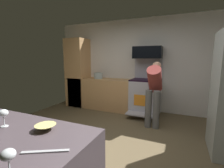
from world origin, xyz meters
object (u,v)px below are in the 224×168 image
at_px(wine_glass_extra, 8,156).
at_px(wine_glass_far, 3,114).
at_px(mixing_bowl_small, 46,127).
at_px(oven_range, 145,96).
at_px(stock_pot, 98,76).
at_px(person_cook, 154,88).
at_px(microwave, 148,53).

bearing_deg(wine_glass_extra, wine_glass_far, 149.14).
distance_m(mixing_bowl_small, wine_glass_far, 0.40).
xyz_separation_m(mixing_bowl_small, wine_glass_far, (-0.38, -0.10, 0.09)).
distance_m(oven_range, stock_pot, 1.52).
xyz_separation_m(person_cook, stock_pot, (-1.77, 0.70, 0.14)).
bearing_deg(wine_glass_far, wine_glass_extra, -30.86).
bearing_deg(person_cook, wine_glass_extra, -94.27).
bearing_deg(mixing_bowl_small, wine_glass_far, -165.68).
height_order(person_cook, stock_pot, person_cook).
height_order(oven_range, wine_glass_far, oven_range).
bearing_deg(stock_pot, microwave, 3.17).
distance_m(microwave, person_cook, 1.17).
relative_size(oven_range, person_cook, 1.05).
xyz_separation_m(mixing_bowl_small, wine_glass_extra, (0.25, -0.48, 0.09)).
bearing_deg(oven_range, stock_pot, 179.50).
bearing_deg(mixing_bowl_small, person_cook, 79.49).
distance_m(microwave, wine_glass_far, 3.57).
distance_m(oven_range, wine_glass_far, 3.46).
height_order(oven_range, mixing_bowl_small, oven_range).
bearing_deg(microwave, oven_range, -90.00).
relative_size(wine_glass_extra, stock_pot, 0.57).
height_order(person_cook, wine_glass_extra, person_cook).
xyz_separation_m(oven_range, person_cook, (0.33, -0.69, 0.34)).
distance_m(oven_range, person_cook, 0.84).
bearing_deg(oven_range, wine_glass_far, -99.00).
distance_m(oven_range, microwave, 1.15).
relative_size(mixing_bowl_small, stock_pot, 0.65).
bearing_deg(person_cook, oven_range, 115.24).
height_order(oven_range, wine_glass_extra, oven_range).
distance_m(oven_range, wine_glass_extra, 3.79).
relative_size(wine_glass_far, stock_pot, 0.60).
height_order(oven_range, stock_pot, oven_range).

